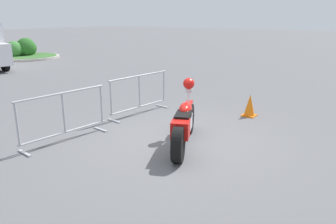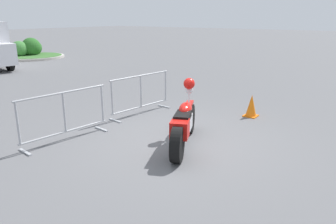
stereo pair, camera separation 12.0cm
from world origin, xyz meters
name	(u,v)px [view 1 (the left image)]	position (x,y,z in m)	size (l,w,h in m)	color
ground_plane	(177,141)	(0.00, 0.00, 0.00)	(120.00, 120.00, 0.00)	#5B5B5E
motorcycle	(184,123)	(-0.10, -0.23, 0.49)	(2.14, 1.12, 1.28)	black
crowd_barrier_near	(64,116)	(-1.34, 1.97, 0.55)	(2.06, 0.64, 1.07)	#9EA0A5
crowd_barrier_far	(140,94)	(1.14, 1.97, 0.55)	(2.06, 0.64, 1.07)	#9EA0A5
planter_island	(25,51)	(6.62, 15.94, 0.40)	(3.79, 3.79, 1.24)	#ADA89E
traffic_cone	(250,105)	(2.66, -0.57, 0.29)	(0.34, 0.34, 0.59)	orange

